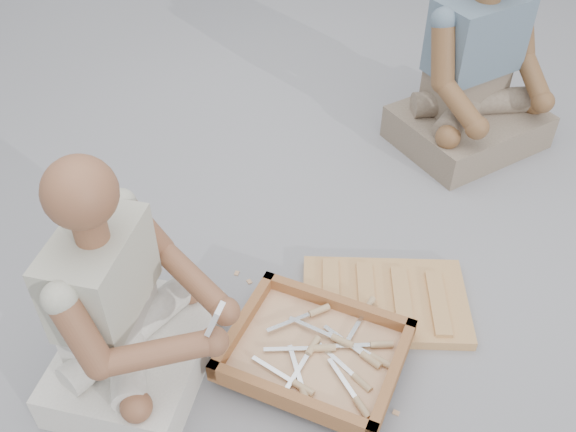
% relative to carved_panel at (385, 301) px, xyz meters
% --- Properties ---
extents(ground, '(60.00, 60.00, 0.00)m').
position_rel_carved_panel_xyz_m(ground, '(-0.24, -0.16, -0.02)').
color(ground, gray).
rests_on(ground, ground).
extents(carved_panel, '(0.60, 0.44, 0.04)m').
position_rel_carved_panel_xyz_m(carved_panel, '(0.00, 0.00, 0.00)').
color(carved_panel, '#9B5D3C').
rests_on(carved_panel, ground).
extents(tool_tray, '(0.61, 0.53, 0.07)m').
position_rel_carved_panel_xyz_m(tool_tray, '(-0.20, -0.28, 0.04)').
color(tool_tray, brown).
rests_on(tool_tray, carved_panel).
extents(chisel_0, '(0.22, 0.06, 0.02)m').
position_rel_carved_panel_xyz_m(chisel_0, '(-0.19, -0.27, 0.05)').
color(chisel_0, silver).
rests_on(chisel_0, tool_tray).
extents(chisel_1, '(0.19, 0.14, 0.02)m').
position_rel_carved_panel_xyz_m(chisel_1, '(-0.05, -0.27, 0.05)').
color(chisel_1, silver).
rests_on(chisel_1, tool_tray).
extents(chisel_2, '(0.10, 0.21, 0.02)m').
position_rel_carved_panel_xyz_m(chisel_2, '(-0.21, -0.42, 0.05)').
color(chisel_2, silver).
rests_on(chisel_2, tool_tray).
extents(chisel_3, '(0.22, 0.06, 0.02)m').
position_rel_carved_panel_xyz_m(chisel_3, '(-0.02, -0.23, 0.05)').
color(chisel_3, silver).
rests_on(chisel_3, tool_tray).
extents(chisel_4, '(0.15, 0.19, 0.02)m').
position_rel_carved_panel_xyz_m(chisel_4, '(-0.05, -0.44, 0.06)').
color(chisel_4, silver).
rests_on(chisel_4, tool_tray).
extents(chisel_5, '(0.18, 0.15, 0.02)m').
position_rel_carved_panel_xyz_m(chisel_5, '(-0.07, -0.35, 0.05)').
color(chisel_5, silver).
rests_on(chisel_5, tool_tray).
extents(chisel_6, '(0.09, 0.21, 0.02)m').
position_rel_carved_panel_xyz_m(chisel_6, '(-0.06, -0.10, 0.05)').
color(chisel_6, silver).
rests_on(chisel_6, tool_tray).
extents(chisel_7, '(0.09, 0.21, 0.02)m').
position_rel_carved_panel_xyz_m(chisel_7, '(-0.21, -0.29, 0.05)').
color(chisel_7, silver).
rests_on(chisel_7, tool_tray).
extents(chisel_8, '(0.21, 0.11, 0.02)m').
position_rel_carved_panel_xyz_m(chisel_8, '(-0.23, -0.41, 0.05)').
color(chisel_8, silver).
rests_on(chisel_8, tool_tray).
extents(chisel_9, '(0.21, 0.11, 0.02)m').
position_rel_carved_panel_xyz_m(chisel_9, '(-0.02, -0.27, 0.05)').
color(chisel_9, silver).
rests_on(chisel_9, tool_tray).
extents(chisel_10, '(0.19, 0.14, 0.02)m').
position_rel_carved_panel_xyz_m(chisel_10, '(-0.22, -0.14, 0.06)').
color(chisel_10, silver).
rests_on(chisel_10, tool_tray).
extents(chisel_11, '(0.21, 0.09, 0.02)m').
position_rel_carved_panel_xyz_m(chisel_11, '(-0.14, -0.23, 0.06)').
color(chisel_11, silver).
rests_on(chisel_11, tool_tray).
extents(wood_chip_0, '(0.02, 0.02, 0.00)m').
position_rel_carved_panel_xyz_m(wood_chip_0, '(0.04, -0.18, -0.02)').
color(wood_chip_0, tan).
rests_on(wood_chip_0, ground).
extents(wood_chip_1, '(0.02, 0.02, 0.00)m').
position_rel_carved_panel_xyz_m(wood_chip_1, '(-0.02, -0.42, -0.02)').
color(wood_chip_1, tan).
rests_on(wood_chip_1, ground).
extents(wood_chip_2, '(0.02, 0.02, 0.00)m').
position_rel_carved_panel_xyz_m(wood_chip_2, '(-0.20, -0.39, -0.02)').
color(wood_chip_2, tan).
rests_on(wood_chip_2, ground).
extents(wood_chip_3, '(0.02, 0.02, 0.00)m').
position_rel_carved_panel_xyz_m(wood_chip_3, '(-0.52, -0.23, -0.02)').
color(wood_chip_3, tan).
rests_on(wood_chip_3, ground).
extents(wood_chip_4, '(0.02, 0.02, 0.00)m').
position_rel_carved_panel_xyz_m(wood_chip_4, '(-0.02, -0.33, -0.02)').
color(wood_chip_4, tan).
rests_on(wood_chip_4, ground).
extents(wood_chip_5, '(0.02, 0.02, 0.00)m').
position_rel_carved_panel_xyz_m(wood_chip_5, '(-0.47, 0.02, -0.02)').
color(wood_chip_5, tan).
rests_on(wood_chip_5, ground).
extents(wood_chip_6, '(0.02, 0.02, 0.00)m').
position_rel_carved_panel_xyz_m(wood_chip_6, '(-0.25, -0.07, -0.02)').
color(wood_chip_6, tan).
rests_on(wood_chip_6, ground).
extents(wood_chip_7, '(0.02, 0.02, 0.00)m').
position_rel_carved_panel_xyz_m(wood_chip_7, '(-0.11, -0.10, -0.02)').
color(wood_chip_7, tan).
rests_on(wood_chip_7, ground).
extents(wood_chip_8, '(0.02, 0.02, 0.00)m').
position_rel_carved_panel_xyz_m(wood_chip_8, '(-0.53, 0.05, -0.02)').
color(wood_chip_8, tan).
rests_on(wood_chip_8, ground).
extents(wood_chip_9, '(0.02, 0.02, 0.00)m').
position_rel_carved_panel_xyz_m(wood_chip_9, '(-0.36, 0.01, -0.02)').
color(wood_chip_9, tan).
rests_on(wood_chip_9, ground).
extents(wood_chip_10, '(0.02, 0.02, 0.00)m').
position_rel_carved_panel_xyz_m(wood_chip_10, '(0.07, -0.01, -0.02)').
color(wood_chip_10, tan).
rests_on(wood_chip_10, ground).
extents(wood_chip_11, '(0.02, 0.02, 0.00)m').
position_rel_carved_panel_xyz_m(wood_chip_11, '(0.06, -0.41, -0.02)').
color(wood_chip_11, tan).
rests_on(wood_chip_11, ground).
extents(wood_chip_12, '(0.02, 0.02, 0.00)m').
position_rel_carved_panel_xyz_m(wood_chip_12, '(0.09, -0.04, -0.02)').
color(wood_chip_12, tan).
rests_on(wood_chip_12, ground).
extents(wood_chip_13, '(0.02, 0.02, 0.00)m').
position_rel_carved_panel_xyz_m(wood_chip_13, '(-0.04, 0.04, -0.02)').
color(wood_chip_13, tan).
rests_on(wood_chip_13, ground).
extents(craftsman, '(0.54, 0.53, 0.79)m').
position_rel_carved_panel_xyz_m(craftsman, '(-0.73, -0.39, 0.25)').
color(craftsman, beige).
rests_on(craftsman, ground).
extents(companion, '(0.76, 0.74, 0.92)m').
position_rel_carved_panel_xyz_m(companion, '(0.29, 1.03, 0.29)').
color(companion, '#7D6E5A').
rests_on(companion, ground).
extents(mobile_phone, '(0.06, 0.05, 0.11)m').
position_rel_carved_panel_xyz_m(mobile_phone, '(-0.44, -0.46, 0.37)').
color(mobile_phone, silver).
rests_on(mobile_phone, craftsman).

